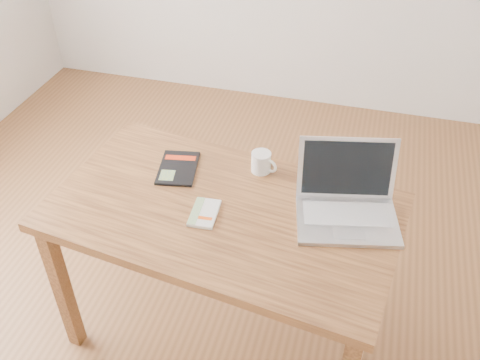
% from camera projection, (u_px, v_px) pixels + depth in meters
% --- Properties ---
extents(room, '(4.04, 4.04, 2.70)m').
position_uv_depth(room, '(188.00, 32.00, 1.80)').
color(room, brown).
rests_on(room, ground).
extents(desk, '(1.40, 0.92, 0.75)m').
position_uv_depth(desk, '(223.00, 225.00, 2.07)').
color(desk, brown).
rests_on(desk, ground).
extents(white_guidebook, '(0.11, 0.16, 0.01)m').
position_uv_depth(white_guidebook, '(204.00, 213.00, 1.98)').
color(white_guidebook, silver).
rests_on(white_guidebook, desk).
extents(black_guidebook, '(0.19, 0.25, 0.01)m').
position_uv_depth(black_guidebook, '(178.00, 168.00, 2.20)').
color(black_guidebook, black).
rests_on(black_guidebook, desk).
extents(laptop, '(0.42, 0.38, 0.25)m').
position_uv_depth(laptop, '(347.00, 202.00, 1.96)').
color(laptop, silver).
rests_on(laptop, desk).
extents(coffee_mug, '(0.11, 0.08, 0.09)m').
position_uv_depth(coffee_mug, '(262.00, 162.00, 2.16)').
color(coffee_mug, white).
rests_on(coffee_mug, desk).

